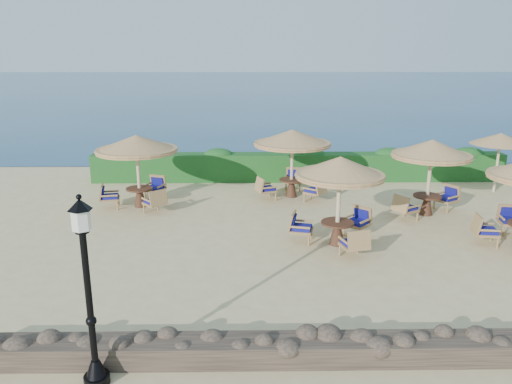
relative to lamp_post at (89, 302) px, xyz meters
name	(u,v)px	position (x,y,z in m)	size (l,w,h in m)	color
ground	(320,239)	(4.80, 6.80, -1.55)	(120.00, 120.00, 0.00)	#D9C38A
sea	(261,86)	(4.80, 76.80, -1.55)	(160.00, 160.00, 0.00)	navy
hedge	(298,167)	(4.80, 14.00, -0.95)	(18.00, 0.90, 1.20)	#16461A
stone_wall	(368,349)	(4.80, 0.60, -1.33)	(15.00, 0.65, 0.44)	brown
lamp_post	(89,302)	(0.00, 0.00, 0.00)	(0.44, 0.44, 3.31)	black
extra_parasol	(501,139)	(12.60, 12.00, 0.62)	(2.30, 2.30, 2.41)	beige
cafe_set_0	(339,184)	(5.21, 6.33, 0.30)	(2.73, 2.73, 2.65)	beige
cafe_set_2	(137,155)	(-1.38, 10.20, 0.39)	(2.94, 2.94, 2.65)	beige
cafe_set_3	(292,148)	(4.29, 11.40, 0.40)	(2.98, 2.98, 2.65)	beige
cafe_set_4	(431,159)	(8.81, 9.08, 0.44)	(2.75, 2.69, 2.65)	beige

